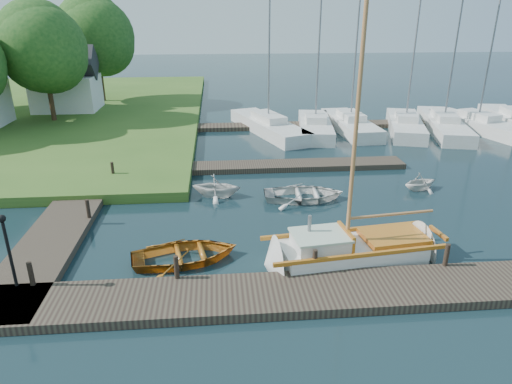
{
  "coord_description": "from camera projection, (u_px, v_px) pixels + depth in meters",
  "views": [
    {
      "loc": [
        -1.57,
        -17.83,
        8.35
      ],
      "look_at": [
        0.0,
        0.0,
        1.2
      ],
      "focal_mm": 32.0,
      "sensor_mm": 36.0,
      "label": 1
    }
  ],
  "objects": [
    {
      "name": "tree_7",
      "position": [
        96.0,
        36.0,
        40.55
      ],
      "size": [
        6.83,
        6.83,
        9.38
      ],
      "color": "#332114",
      "rests_on": "shore"
    },
    {
      "name": "mooring_post_1",
      "position": [
        176.0,
        267.0,
        14.59
      ],
      "size": [
        0.16,
        0.16,
        0.8
      ],
      "primitive_type": "cylinder",
      "color": "black",
      "rests_on": "near_dock"
    },
    {
      "name": "near_dock",
      "position": [
        273.0,
        295.0,
        14.11
      ],
      "size": [
        18.0,
        2.2,
        0.3
      ],
      "primitive_type": "cube",
      "color": "#2E231C",
      "rests_on": "ground"
    },
    {
      "name": "tree_3",
      "position": [
        43.0,
        48.0,
        33.13
      ],
      "size": [
        6.41,
        6.38,
        8.74
      ],
      "color": "#332114",
      "rests_on": "shore"
    },
    {
      "name": "tender_d",
      "position": [
        421.0,
        180.0,
        22.66
      ],
      "size": [
        2.29,
        2.13,
        0.99
      ],
      "primitive_type": "imported",
      "rotation": [
        0.0,
        0.0,
        1.89
      ],
      "color": "beige",
      "rests_on": "ground"
    },
    {
      "name": "house_c",
      "position": [
        66.0,
        85.0,
        37.98
      ],
      "size": [
        5.25,
        4.0,
        5.28
      ],
      "color": "white",
      "rests_on": "shore"
    },
    {
      "name": "marina_boat_2",
      "position": [
        315.0,
        125.0,
        33.16
      ],
      "size": [
        3.33,
        8.07,
        10.74
      ],
      "rotation": [
        0.0,
        0.0,
        1.42
      ],
      "color": "beige",
      "rests_on": "ground"
    },
    {
      "name": "left_dock",
      "position": [
        78.0,
        203.0,
        20.86
      ],
      "size": [
        2.2,
        18.0,
        0.3
      ],
      "primitive_type": "cube",
      "color": "#2E231C",
      "rests_on": "ground"
    },
    {
      "name": "sailboat",
      "position": [
        355.0,
        252.0,
        16.25
      ],
      "size": [
        7.34,
        2.82,
        9.83
      ],
      "rotation": [
        0.0,
        0.0,
        0.12
      ],
      "color": "beige",
      "rests_on": "ground"
    },
    {
      "name": "mooring_post_0",
      "position": [
        31.0,
        274.0,
        14.22
      ],
      "size": [
        0.16,
        0.16,
        0.8
      ],
      "primitive_type": "cylinder",
      "color": "black",
      "rests_on": "near_dock"
    },
    {
      "name": "pontoon",
      "position": [
        366.0,
        124.0,
        35.28
      ],
      "size": [
        30.0,
        1.6,
        0.3
      ],
      "primitive_type": "cube",
      "color": "#2E231C",
      "rests_on": "ground"
    },
    {
      "name": "mooring_post_3",
      "position": [
        447.0,
        255.0,
        15.32
      ],
      "size": [
        0.16,
        0.16,
        0.8
      ],
      "primitive_type": "cylinder",
      "color": "black",
      "rests_on": "near_dock"
    },
    {
      "name": "marina_boat_5",
      "position": [
        444.0,
        124.0,
        33.7
      ],
      "size": [
        4.43,
        9.93,
        10.7
      ],
      "rotation": [
        0.0,
        0.0,
        1.33
      ],
      "color": "beige",
      "rests_on": "ground"
    },
    {
      "name": "dinghy",
      "position": [
        185.0,
        251.0,
        16.18
      ],
      "size": [
        4.2,
        3.35,
        0.78
      ],
      "primitive_type": "imported",
      "rotation": [
        0.0,
        0.0,
        1.76
      ],
      "color": "#974515",
      "rests_on": "ground"
    },
    {
      "name": "far_dock",
      "position": [
        281.0,
        166.0,
        25.84
      ],
      "size": [
        14.0,
        1.6,
        0.3
      ],
      "primitive_type": "cube",
      "color": "#2E231C",
      "rests_on": "ground"
    },
    {
      "name": "marina_boat_4",
      "position": [
        405.0,
        124.0,
        33.57
      ],
      "size": [
        4.46,
        8.54,
        11.76
      ],
      "rotation": [
        0.0,
        0.0,
        1.28
      ],
      "color": "beige",
      "rests_on": "ground"
    },
    {
      "name": "ground",
      "position": [
        256.0,
        218.0,
        19.72
      ],
      "size": [
        160.0,
        160.0,
        0.0
      ],
      "primitive_type": "plane",
      "color": "black",
      "rests_on": "ground"
    },
    {
      "name": "tender_b",
      "position": [
        216.0,
        185.0,
        21.76
      ],
      "size": [
        2.66,
        2.41,
        1.22
      ],
      "primitive_type": "imported",
      "rotation": [
        0.0,
        0.0,
        1.38
      ],
      "color": "beige",
      "rests_on": "ground"
    },
    {
      "name": "lamp_post",
      "position": [
        7.0,
        241.0,
        13.75
      ],
      "size": [
        0.24,
        0.24,
        2.44
      ],
      "color": "black",
      "rests_on": "near_dock"
    },
    {
      "name": "mooring_post_4",
      "position": [
        88.0,
        209.0,
        18.89
      ],
      "size": [
        0.16,
        0.16,
        0.8
      ],
      "primitive_type": "cylinder",
      "color": "black",
      "rests_on": "left_dock"
    },
    {
      "name": "marina_boat_3",
      "position": [
        350.0,
        123.0,
        33.75
      ],
      "size": [
        2.64,
        8.25,
        11.27
      ],
      "rotation": [
        0.0,
        0.0,
        1.63
      ],
      "color": "beige",
      "rests_on": "ground"
    },
    {
      "name": "tender_c",
      "position": [
        304.0,
        192.0,
        21.46
      ],
      "size": [
        3.85,
        2.83,
        0.78
      ],
      "primitive_type": "imported",
      "rotation": [
        0.0,
        0.0,
        1.53
      ],
      "color": "beige",
      "rests_on": "ground"
    },
    {
      "name": "marina_boat_1",
      "position": [
        268.0,
        125.0,
        33.27
      ],
      "size": [
        5.18,
        9.69,
        10.0
      ],
      "rotation": [
        0.0,
        0.0,
        1.9
      ],
      "color": "beige",
      "rests_on": "ground"
    },
    {
      "name": "marina_boat_6",
      "position": [
        478.0,
        123.0,
        33.79
      ],
      "size": [
        4.4,
        8.46,
        9.87
      ],
      "rotation": [
        0.0,
        0.0,
        1.85
      ],
      "color": "beige",
      "rests_on": "ground"
    },
    {
      "name": "mooring_post_2",
      "position": [
        315.0,
        261.0,
        14.96
      ],
      "size": [
        0.16,
        0.16,
        0.8
      ],
      "primitive_type": "cylinder",
      "color": "black",
      "rests_on": "near_dock"
    },
    {
      "name": "mooring_post_5",
      "position": [
        113.0,
        170.0,
        23.52
      ],
      "size": [
        0.16,
        0.16,
        0.8
      ],
      "primitive_type": "cylinder",
      "color": "black",
      "rests_on": "left_dock"
    }
  ]
}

